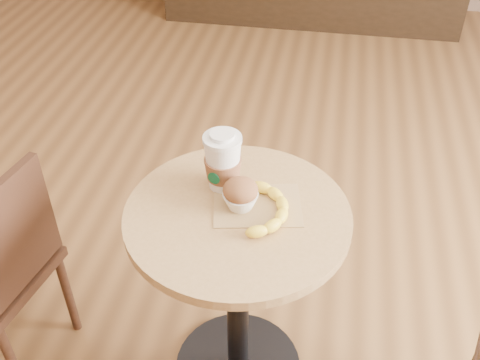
% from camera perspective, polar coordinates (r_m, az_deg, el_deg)
% --- Properties ---
extents(cafe_table, '(0.62, 0.62, 0.75)m').
position_cam_1_polar(cafe_table, '(1.71, -0.24, -9.45)').
color(cafe_table, black).
rests_on(cafe_table, ground).
extents(kraft_bag, '(0.27, 0.22, 0.00)m').
position_cam_1_polar(kraft_bag, '(1.55, 1.78, -2.57)').
color(kraft_bag, '#9B7A4B').
rests_on(kraft_bag, cafe_table).
extents(coffee_cup, '(0.11, 0.11, 0.18)m').
position_cam_1_polar(coffee_cup, '(1.57, -1.75, 1.73)').
color(coffee_cup, white).
rests_on(coffee_cup, cafe_table).
extents(muffin, '(0.10, 0.10, 0.09)m').
position_cam_1_polar(muffin, '(1.51, 0.05, -1.44)').
color(muffin, white).
rests_on(muffin, kraft_bag).
extents(banana, '(0.13, 0.24, 0.03)m').
position_cam_1_polar(banana, '(1.51, 3.05, -3.03)').
color(banana, yellow).
rests_on(banana, kraft_bag).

